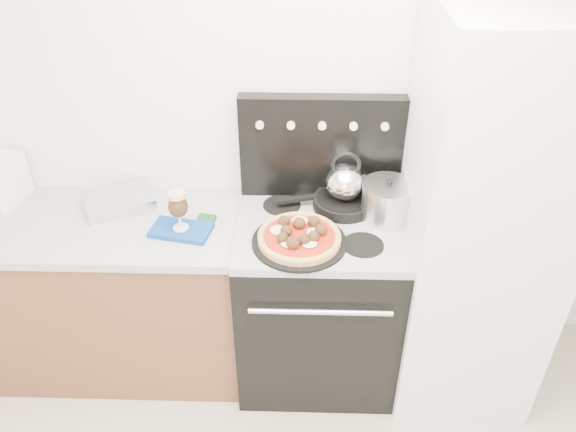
{
  "coord_description": "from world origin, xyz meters",
  "views": [
    {
      "loc": [
        -0.01,
        -0.9,
        2.39
      ],
      "look_at": [
        -0.06,
        1.05,
        1.05
      ],
      "focal_mm": 35.0,
      "sensor_mm": 36.0,
      "label": 1
    }
  ],
  "objects_px": {
    "stove_body": "(317,302)",
    "skillet": "(343,203)",
    "oven_mitt": "(181,230)",
    "tea_kettle": "(345,179)",
    "stock_pot": "(387,202)",
    "base_cabinet": "(101,296)",
    "pizza": "(299,236)",
    "pizza_pan": "(299,242)",
    "fridge": "(479,225)",
    "beer_glass": "(179,210)"
  },
  "relations": [
    {
      "from": "beer_glass",
      "to": "pizza",
      "type": "xyz_separation_m",
      "value": [
        0.53,
        -0.09,
        -0.06
      ]
    },
    {
      "from": "beer_glass",
      "to": "tea_kettle",
      "type": "bearing_deg",
      "value": 14.82
    },
    {
      "from": "oven_mitt",
      "to": "pizza_pan",
      "type": "distance_m",
      "value": 0.54
    },
    {
      "from": "beer_glass",
      "to": "tea_kettle",
      "type": "distance_m",
      "value": 0.76
    },
    {
      "from": "fridge",
      "to": "pizza",
      "type": "xyz_separation_m",
      "value": [
        -0.79,
        -0.12,
        0.01
      ]
    },
    {
      "from": "oven_mitt",
      "to": "skillet",
      "type": "distance_m",
      "value": 0.76
    },
    {
      "from": "stove_body",
      "to": "oven_mitt",
      "type": "relative_size",
      "value": 3.31
    },
    {
      "from": "base_cabinet",
      "to": "pizza",
      "type": "relative_size",
      "value": 4.04
    },
    {
      "from": "fridge",
      "to": "stove_body",
      "type": "bearing_deg",
      "value": 177.95
    },
    {
      "from": "stove_body",
      "to": "beer_glass",
      "type": "bearing_deg",
      "value": -175.45
    },
    {
      "from": "stove_body",
      "to": "stock_pot",
      "type": "relative_size",
      "value": 3.81
    },
    {
      "from": "base_cabinet",
      "to": "beer_glass",
      "type": "xyz_separation_m",
      "value": [
        0.48,
        -0.07,
        0.59
      ]
    },
    {
      "from": "stove_body",
      "to": "pizza",
      "type": "relative_size",
      "value": 2.45
    },
    {
      "from": "beer_glass",
      "to": "base_cabinet",
      "type": "bearing_deg",
      "value": 171.15
    },
    {
      "from": "oven_mitt",
      "to": "tea_kettle",
      "type": "bearing_deg",
      "value": 14.82
    },
    {
      "from": "tea_kettle",
      "to": "skillet",
      "type": "bearing_deg",
      "value": 0.0
    },
    {
      "from": "pizza",
      "to": "skillet",
      "type": "bearing_deg",
      "value": 54.42
    },
    {
      "from": "stove_body",
      "to": "fridge",
      "type": "xyz_separation_m",
      "value": [
        0.7,
        -0.03,
        0.51
      ]
    },
    {
      "from": "stove_body",
      "to": "pizza_pan",
      "type": "relative_size",
      "value": 2.14
    },
    {
      "from": "fridge",
      "to": "pizza_pan",
      "type": "distance_m",
      "value": 0.8
    },
    {
      "from": "stock_pot",
      "to": "pizza",
      "type": "bearing_deg",
      "value": -152.64
    },
    {
      "from": "beer_glass",
      "to": "tea_kettle",
      "type": "height_order",
      "value": "tea_kettle"
    },
    {
      "from": "fridge",
      "to": "tea_kettle",
      "type": "bearing_deg",
      "value": 163.91
    },
    {
      "from": "pizza_pan",
      "to": "stock_pot",
      "type": "distance_m",
      "value": 0.45
    },
    {
      "from": "skillet",
      "to": "stock_pot",
      "type": "bearing_deg",
      "value": -23.47
    },
    {
      "from": "pizza",
      "to": "base_cabinet",
      "type": "bearing_deg",
      "value": 170.66
    },
    {
      "from": "pizza_pan",
      "to": "tea_kettle",
      "type": "bearing_deg",
      "value": 54.42
    },
    {
      "from": "base_cabinet",
      "to": "oven_mitt",
      "type": "bearing_deg",
      "value": -8.85
    },
    {
      "from": "oven_mitt",
      "to": "pizza_pan",
      "type": "height_order",
      "value": "pizza_pan"
    },
    {
      "from": "skillet",
      "to": "tea_kettle",
      "type": "distance_m",
      "value": 0.13
    },
    {
      "from": "oven_mitt",
      "to": "stock_pot",
      "type": "height_order",
      "value": "stock_pot"
    },
    {
      "from": "fridge",
      "to": "stock_pot",
      "type": "bearing_deg",
      "value": 167.63
    },
    {
      "from": "pizza_pan",
      "to": "skillet",
      "type": "xyz_separation_m",
      "value": [
        0.2,
        0.29,
        0.02
      ]
    },
    {
      "from": "oven_mitt",
      "to": "pizza",
      "type": "height_order",
      "value": "pizza"
    },
    {
      "from": "tea_kettle",
      "to": "base_cabinet",
      "type": "bearing_deg",
      "value": 174.35
    },
    {
      "from": "stove_body",
      "to": "stock_pot",
      "type": "bearing_deg",
      "value": 11.79
    },
    {
      "from": "base_cabinet",
      "to": "stove_body",
      "type": "height_order",
      "value": "stove_body"
    },
    {
      "from": "stock_pot",
      "to": "oven_mitt",
      "type": "bearing_deg",
      "value": -173.07
    },
    {
      "from": "fridge",
      "to": "tea_kettle",
      "type": "xyz_separation_m",
      "value": [
        -0.59,
        0.17,
        0.12
      ]
    },
    {
      "from": "pizza_pan",
      "to": "pizza",
      "type": "relative_size",
      "value": 1.15
    },
    {
      "from": "beer_glass",
      "to": "skillet",
      "type": "relative_size",
      "value": 0.67
    },
    {
      "from": "base_cabinet",
      "to": "pizza",
      "type": "bearing_deg",
      "value": -9.34
    },
    {
      "from": "pizza",
      "to": "stock_pot",
      "type": "xyz_separation_m",
      "value": [
        0.39,
        0.2,
        0.05
      ]
    },
    {
      "from": "beer_glass",
      "to": "stove_body",
      "type": "bearing_deg",
      "value": 4.55
    },
    {
      "from": "oven_mitt",
      "to": "pizza",
      "type": "distance_m",
      "value": 0.54
    },
    {
      "from": "base_cabinet",
      "to": "fridge",
      "type": "relative_size",
      "value": 0.76
    },
    {
      "from": "tea_kettle",
      "to": "oven_mitt",
      "type": "bearing_deg",
      "value": -176.47
    },
    {
      "from": "pizza_pan",
      "to": "stock_pot",
      "type": "relative_size",
      "value": 1.78
    },
    {
      "from": "fridge",
      "to": "pizza_pan",
      "type": "relative_size",
      "value": 4.62
    },
    {
      "from": "stove_body",
      "to": "skillet",
      "type": "relative_size",
      "value": 3.07
    }
  ]
}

